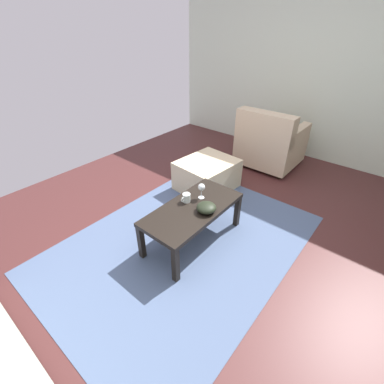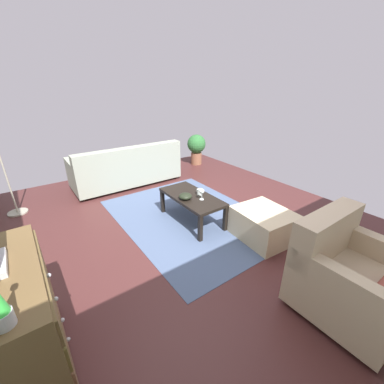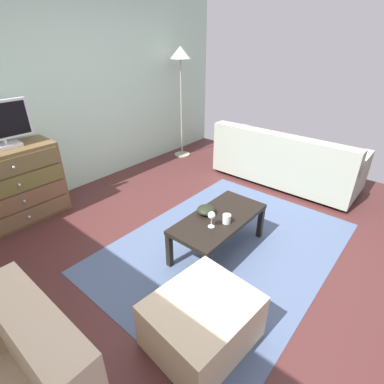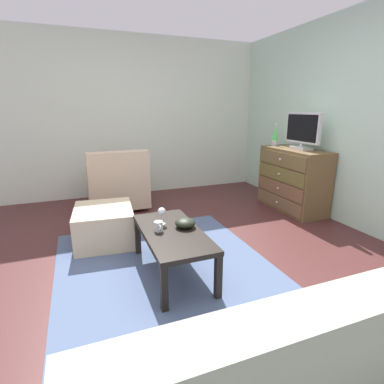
{
  "view_description": "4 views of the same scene",
  "coord_description": "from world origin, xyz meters",
  "px_view_note": "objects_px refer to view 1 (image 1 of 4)",
  "views": [
    {
      "loc": [
        1.64,
        1.12,
        1.87
      ],
      "look_at": [
        0.03,
        -0.23,
        0.51
      ],
      "focal_mm": 24.89,
      "sensor_mm": 36.0,
      "label": 1
    },
    {
      "loc": [
        -2.46,
        1.68,
        1.87
      ],
      "look_at": [
        0.18,
        -0.22,
        0.41
      ],
      "focal_mm": 23.13,
      "sensor_mm": 36.0,
      "label": 2
    },
    {
      "loc": [
        -1.87,
        -1.48,
        1.94
      ],
      "look_at": [
        0.06,
        0.14,
        0.58
      ],
      "focal_mm": 27.37,
      "sensor_mm": 36.0,
      "label": 3
    },
    {
      "loc": [
        2.36,
        -0.85,
        1.42
      ],
      "look_at": [
        -0.16,
        0.12,
        0.65
      ],
      "focal_mm": 27.8,
      "sensor_mm": 36.0,
      "label": 4
    }
  ],
  "objects_px": {
    "wine_glass": "(202,188)",
    "bowl_decorative": "(206,208)",
    "coffee_table": "(193,212)",
    "armchair": "(270,143)",
    "mug": "(186,198)",
    "ottoman": "(207,175)"
  },
  "relations": [
    {
      "from": "wine_glass",
      "to": "bowl_decorative",
      "type": "height_order",
      "value": "wine_glass"
    },
    {
      "from": "coffee_table",
      "to": "armchair",
      "type": "height_order",
      "value": "armchair"
    },
    {
      "from": "bowl_decorative",
      "to": "mug",
      "type": "bearing_deg",
      "value": -90.02
    },
    {
      "from": "wine_glass",
      "to": "mug",
      "type": "xyz_separation_m",
      "value": [
        0.14,
        -0.07,
        -0.07
      ]
    },
    {
      "from": "coffee_table",
      "to": "mug",
      "type": "distance_m",
      "value": 0.15
    },
    {
      "from": "coffee_table",
      "to": "ottoman",
      "type": "distance_m",
      "value": 1.03
    },
    {
      "from": "mug",
      "to": "bowl_decorative",
      "type": "height_order",
      "value": "mug"
    },
    {
      "from": "armchair",
      "to": "ottoman",
      "type": "relative_size",
      "value": 1.22
    },
    {
      "from": "coffee_table",
      "to": "wine_glass",
      "type": "bearing_deg",
      "value": -167.71
    },
    {
      "from": "coffee_table",
      "to": "ottoman",
      "type": "height_order",
      "value": "coffee_table"
    },
    {
      "from": "wine_glass",
      "to": "armchair",
      "type": "relative_size",
      "value": 0.18
    },
    {
      "from": "wine_glass",
      "to": "ottoman",
      "type": "bearing_deg",
      "value": -147.05
    },
    {
      "from": "wine_glass",
      "to": "bowl_decorative",
      "type": "bearing_deg",
      "value": 49.83
    },
    {
      "from": "wine_glass",
      "to": "coffee_table",
      "type": "bearing_deg",
      "value": 12.29
    },
    {
      "from": "wine_glass",
      "to": "armchair",
      "type": "height_order",
      "value": "armchair"
    },
    {
      "from": "coffee_table",
      "to": "ottoman",
      "type": "relative_size",
      "value": 1.45
    },
    {
      "from": "coffee_table",
      "to": "mug",
      "type": "xyz_separation_m",
      "value": [
        -0.03,
        -0.11,
        0.09
      ]
    },
    {
      "from": "bowl_decorative",
      "to": "ottoman",
      "type": "distance_m",
      "value": 1.09
    },
    {
      "from": "coffee_table",
      "to": "armchair",
      "type": "distance_m",
      "value": 2.02
    },
    {
      "from": "coffee_table",
      "to": "wine_glass",
      "type": "height_order",
      "value": "wine_glass"
    },
    {
      "from": "ottoman",
      "to": "coffee_table",
      "type": "bearing_deg",
      "value": 29.33
    },
    {
      "from": "ottoman",
      "to": "bowl_decorative",
      "type": "bearing_deg",
      "value": 36.46
    }
  ]
}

